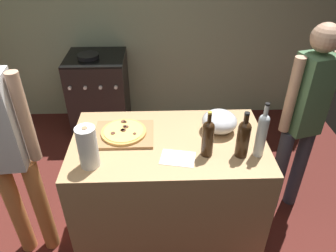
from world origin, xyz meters
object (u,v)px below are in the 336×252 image
(wine_bottle_dark, at_px, (243,137))
(stove, at_px, (100,94))
(pizza, at_px, (124,132))
(wine_bottle_green, at_px, (208,137))
(mixing_bowl, at_px, (219,121))
(person_in_red, at_px, (304,116))
(paper_towel_roll, at_px, (88,147))
(wine_bottle_clear, at_px, (262,133))
(person_in_stripes, at_px, (7,146))

(wine_bottle_dark, height_order, stove, wine_bottle_dark)
(pizza, distance_m, wine_bottle_green, 0.59)
(mixing_bowl, bearing_deg, person_in_red, 14.05)
(paper_towel_roll, distance_m, stove, 1.90)
(mixing_bowl, distance_m, paper_towel_roll, 0.90)
(wine_bottle_clear, xyz_separation_m, wine_bottle_green, (-0.32, 0.01, -0.03))
(wine_bottle_green, distance_m, person_in_stripes, 1.25)
(wine_bottle_clear, relative_size, wine_bottle_dark, 1.19)
(stove, distance_m, person_in_red, 2.22)
(mixing_bowl, xyz_separation_m, wine_bottle_dark, (0.09, -0.27, 0.06))
(wine_bottle_dark, bearing_deg, pizza, 162.48)
(paper_towel_roll, xyz_separation_m, wine_bottle_green, (0.71, 0.08, 0.00))
(mixing_bowl, bearing_deg, wine_bottle_dark, -71.12)
(pizza, distance_m, stove, 1.62)
(wine_bottle_clear, distance_m, wine_bottle_dark, 0.11)
(paper_towel_roll, bearing_deg, wine_bottle_dark, 3.79)
(pizza, height_order, wine_bottle_clear, wine_bottle_clear)
(person_in_stripes, xyz_separation_m, person_in_red, (2.04, 0.37, -0.05))
(pizza, bearing_deg, wine_bottle_dark, -17.52)
(wine_bottle_clear, height_order, wine_bottle_dark, wine_bottle_clear)
(pizza, distance_m, mixing_bowl, 0.66)
(paper_towel_roll, relative_size, wine_bottle_clear, 0.73)
(person_in_red, bearing_deg, pizza, -171.22)
(wine_bottle_dark, relative_size, stove, 0.32)
(paper_towel_roll, relative_size, stove, 0.28)
(wine_bottle_dark, xyz_separation_m, stove, (-1.18, 1.72, -0.61))
(paper_towel_roll, distance_m, wine_bottle_dark, 0.93)
(wine_bottle_green, height_order, stove, wine_bottle_green)
(paper_towel_roll, bearing_deg, stove, 98.15)
(pizza, distance_m, wine_bottle_clear, 0.90)
(wine_bottle_clear, height_order, person_in_stripes, person_in_stripes)
(stove, xyz_separation_m, person_in_red, (1.76, -1.28, 0.47))
(mixing_bowl, height_order, person_in_stripes, person_in_stripes)
(pizza, relative_size, wine_bottle_green, 0.98)
(wine_bottle_clear, bearing_deg, paper_towel_roll, -176.48)
(wine_bottle_clear, height_order, wine_bottle_green, wine_bottle_clear)
(wine_bottle_dark, distance_m, person_in_red, 0.74)
(wine_bottle_dark, bearing_deg, paper_towel_roll, -176.21)
(wine_bottle_clear, distance_m, stove, 2.24)
(mixing_bowl, bearing_deg, wine_bottle_clear, -53.21)
(wine_bottle_dark, xyz_separation_m, person_in_red, (0.58, 0.44, -0.14))
(pizza, bearing_deg, person_in_stripes, -167.00)
(wine_bottle_dark, distance_m, wine_bottle_green, 0.21)
(mixing_bowl, height_order, paper_towel_roll, paper_towel_roll)
(wine_bottle_clear, relative_size, stove, 0.39)
(paper_towel_roll, relative_size, wine_bottle_green, 0.87)
(wine_bottle_green, bearing_deg, paper_towel_roll, -173.88)
(paper_towel_roll, bearing_deg, wine_bottle_clear, 3.52)
(stove, bearing_deg, mixing_bowl, -53.07)
(wine_bottle_clear, xyz_separation_m, wine_bottle_dark, (-0.11, -0.00, -0.03))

